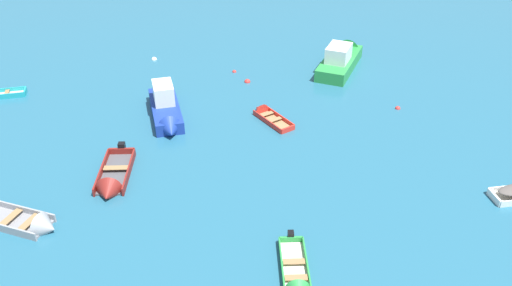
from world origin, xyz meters
name	(u,v)px	position (x,y,z in m)	size (l,w,h in m)	color
rowboat_red_distant_center	(265,114)	(1.09, 24.06, 0.14)	(2.30, 3.42, 0.94)	#99754C
rowboat_green_near_right	(296,281)	(-0.05, 10.41, 0.16)	(1.45, 3.74, 0.98)	beige
rowboat_maroon_far_left	(111,184)	(-7.72, 18.11, 0.21)	(1.94, 4.56, 1.34)	#4C4C51
rowboat_grey_near_left	(34,225)	(-10.94, 15.51, 0.19)	(4.11, 3.03, 1.28)	gray
motor_launch_deep_blue_far_right	(166,109)	(-4.90, 24.70, 0.62)	(2.11, 5.72, 2.21)	navy
motor_launch_green_cluster_inner	(341,58)	(7.91, 30.59, 0.65)	(5.02, 6.57, 2.37)	#288C3D
mooring_buoy_outer_edge	(398,109)	(9.53, 23.65, 0.00)	(0.33, 0.33, 0.33)	red
mooring_buoy_central	(154,60)	(-5.70, 34.02, 0.00)	(0.40, 0.40, 0.40)	silver
mooring_buoy_between_boats_right	(247,82)	(0.71, 29.00, 0.00)	(0.43, 0.43, 0.43)	red
mooring_buoy_far_field	(234,72)	(0.02, 30.81, 0.00)	(0.30, 0.30, 0.30)	red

